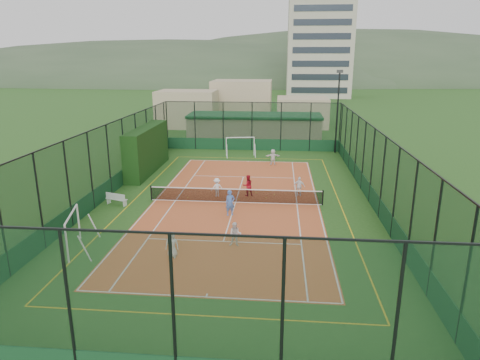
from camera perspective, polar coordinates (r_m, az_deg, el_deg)
The scene contains 20 objects.
ground at distance 28.84m, azimuth -0.60°, elevation -3.01°, with size 300.00×300.00×0.00m, color #26511C.
court_slab at distance 28.84m, azimuth -0.60°, elevation -3.00°, with size 11.17×23.97×0.01m, color #CD542D.
tennis_net at distance 28.67m, azimuth -0.61°, elevation -2.01°, with size 11.67×0.12×1.06m, color black, non-canonical shape.
perimeter_fence at distance 28.13m, azimuth -0.62°, elevation 1.81°, with size 18.12×34.12×5.00m, color #10321B, non-canonical shape.
floodlight_ne at distance 44.42m, azimuth 12.85°, elevation 8.81°, with size 0.60×0.26×8.25m, color black, non-canonical shape.
clubhouse at distance 49.82m, azimuth 1.96°, elevation 6.98°, with size 15.20×7.20×3.15m, color tan, non-canonical shape.
apartment_tower at distance 109.65m, azimuth 10.58°, elevation 18.71°, with size 15.00×12.00×30.00m, color beige.
distant_hills at distance 177.39m, azimuth 4.41°, elevation 12.95°, with size 200.00×60.00×24.00m, color #384C33, non-canonical shape.
hedge_left at distance 37.16m, azimuth -12.28°, elevation 4.00°, with size 1.30×8.68×3.80m, color black.
white_bench at distance 29.43m, azimuth -16.15°, elevation -2.40°, with size 1.53×0.42×0.86m, color white, non-canonical shape.
futsal_goal_near at distance 23.19m, azimuth -21.37°, elevation -6.49°, with size 0.87×3.00×1.93m, color white, non-canonical shape.
futsal_goal_far at distance 42.33m, azimuth 0.03°, elevation 4.47°, with size 2.86×0.83×1.84m, color white, non-canonical shape.
child_near_left at distance 21.23m, azimuth -9.06°, elevation -8.49°, with size 0.65×0.42×1.33m, color silver.
child_near_mid at distance 26.31m, azimuth -1.32°, elevation -3.06°, with size 0.58×0.38×1.59m, color #4470C1.
child_near_right at distance 22.16m, azimuth -0.64°, elevation -7.25°, with size 0.62×0.49×1.28m, color silver.
child_far_left at distance 29.94m, azimuth -3.10°, elevation -0.97°, with size 0.85×0.49×1.31m, color white.
child_far_right at distance 30.30m, azimuth 7.91°, elevation -0.84°, with size 0.80×0.33×1.37m, color white.
child_far_back at distance 38.94m, azimuth 4.41°, elevation 3.11°, with size 1.34×0.43×1.44m, color white.
coach at distance 29.99m, azimuth 1.03°, elevation -0.73°, with size 0.73×0.57×1.51m, color #AB1221.
tennis_balls at distance 30.03m, azimuth 0.56°, elevation -2.14°, with size 6.06×1.66×0.07m.
Camera 1 is at (2.77, -27.12, 9.42)m, focal length 32.00 mm.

